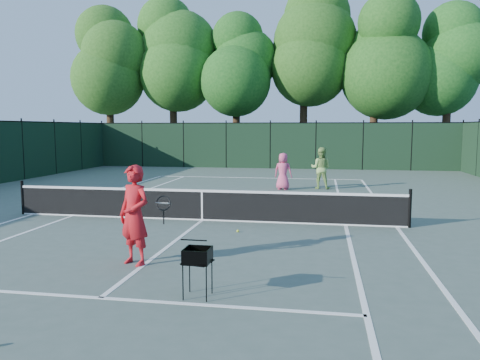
% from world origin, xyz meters
% --- Properties ---
extents(ground, '(90.00, 90.00, 0.00)m').
position_xyz_m(ground, '(0.00, 0.00, 0.00)').
color(ground, '#47574C').
rests_on(ground, ground).
extents(sideline_doubles_left, '(0.10, 23.77, 0.01)m').
position_xyz_m(sideline_doubles_left, '(-5.49, 0.00, 0.00)').
color(sideline_doubles_left, white).
rests_on(sideline_doubles_left, ground).
extents(sideline_doubles_right, '(0.10, 23.77, 0.01)m').
position_xyz_m(sideline_doubles_right, '(5.49, 0.00, 0.00)').
color(sideline_doubles_right, white).
rests_on(sideline_doubles_right, ground).
extents(sideline_singles_left, '(0.10, 23.77, 0.01)m').
position_xyz_m(sideline_singles_left, '(-4.12, 0.00, 0.00)').
color(sideline_singles_left, white).
rests_on(sideline_singles_left, ground).
extents(sideline_singles_right, '(0.10, 23.77, 0.01)m').
position_xyz_m(sideline_singles_right, '(4.12, 0.00, 0.00)').
color(sideline_singles_right, white).
rests_on(sideline_singles_right, ground).
extents(baseline_far, '(10.97, 0.10, 0.01)m').
position_xyz_m(baseline_far, '(0.00, 11.88, 0.00)').
color(baseline_far, white).
rests_on(baseline_far, ground).
extents(service_line_near, '(8.23, 0.10, 0.01)m').
position_xyz_m(service_line_near, '(0.00, -6.40, 0.00)').
color(service_line_near, white).
rests_on(service_line_near, ground).
extents(service_line_far, '(8.23, 0.10, 0.01)m').
position_xyz_m(service_line_far, '(0.00, 6.40, 0.00)').
color(service_line_far, white).
rests_on(service_line_far, ground).
extents(center_service_line, '(0.10, 12.80, 0.01)m').
position_xyz_m(center_service_line, '(0.00, 0.00, 0.00)').
color(center_service_line, white).
rests_on(center_service_line, ground).
extents(tennis_net, '(11.69, 0.09, 1.06)m').
position_xyz_m(tennis_net, '(0.00, 0.00, 0.48)').
color(tennis_net, black).
rests_on(tennis_net, ground).
extents(fence_far, '(24.00, 0.05, 3.00)m').
position_xyz_m(fence_far, '(0.00, 18.00, 1.50)').
color(fence_far, black).
rests_on(fence_far, ground).
extents(tree_0, '(6.40, 6.40, 13.14)m').
position_xyz_m(tree_0, '(-13.00, 21.50, 8.16)').
color(tree_0, black).
rests_on(tree_0, ground).
extents(tree_1, '(6.80, 6.80, 13.98)m').
position_xyz_m(tree_1, '(-8.00, 22.00, 8.69)').
color(tree_1, black).
rests_on(tree_1, ground).
extents(tree_2, '(6.00, 6.00, 12.40)m').
position_xyz_m(tree_2, '(-3.00, 21.80, 7.73)').
color(tree_2, black).
rests_on(tree_2, ground).
extents(tree_3, '(7.00, 7.00, 14.45)m').
position_xyz_m(tree_3, '(2.00, 22.30, 9.01)').
color(tree_3, black).
rests_on(tree_3, ground).
extents(tree_4, '(6.20, 6.20, 12.97)m').
position_xyz_m(tree_4, '(7.00, 21.60, 8.14)').
color(tree_4, black).
rests_on(tree_4, ground).
extents(tree_5, '(5.80, 5.80, 12.23)m').
position_xyz_m(tree_5, '(12.00, 22.10, 7.71)').
color(tree_5, black).
rests_on(tree_5, ground).
extents(coach, '(1.13, 0.73, 1.98)m').
position_xyz_m(coach, '(-0.19, -4.53, 0.99)').
color(coach, red).
rests_on(coach, ground).
extents(player_pink, '(0.87, 0.65, 1.61)m').
position_xyz_m(player_pink, '(1.75, 7.32, 0.81)').
color(player_pink, '#CF4973').
rests_on(player_pink, ground).
extents(player_green, '(1.00, 0.83, 1.84)m').
position_xyz_m(player_green, '(3.38, 7.90, 0.92)').
color(player_green, '#8AB65B').
rests_on(player_green, ground).
extents(ball_hopper, '(0.48, 0.48, 0.80)m').
position_xyz_m(ball_hopper, '(1.51, -6.07, 0.67)').
color(ball_hopper, black).
rests_on(ball_hopper, ground).
extents(loose_ball_midcourt, '(0.07, 0.07, 0.07)m').
position_xyz_m(loose_ball_midcourt, '(1.31, -1.37, 0.03)').
color(loose_ball_midcourt, '#CFDC2D').
rests_on(loose_ball_midcourt, ground).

